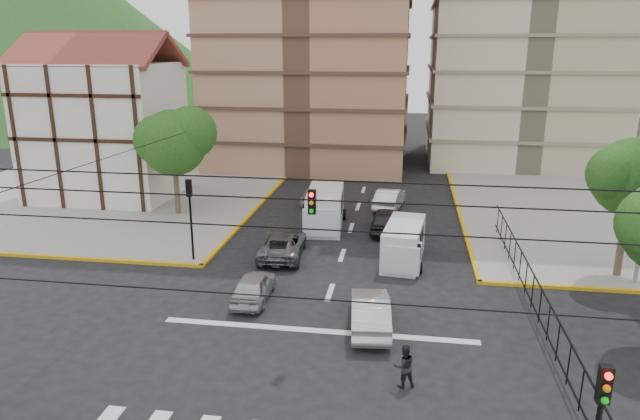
% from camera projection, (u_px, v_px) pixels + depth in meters
% --- Properties ---
extents(ground, '(160.00, 160.00, 0.00)m').
position_uv_depth(ground, '(313.00, 345.00, 22.16)').
color(ground, black).
rests_on(ground, ground).
extents(sidewalk_nw, '(26.00, 26.00, 0.15)m').
position_uv_depth(sidewalk_nw, '(100.00, 195.00, 44.04)').
color(sidewalk_nw, gray).
rests_on(sidewalk_nw, ground).
extents(stop_line, '(13.00, 0.40, 0.01)m').
position_uv_depth(stop_line, '(317.00, 331.00, 23.30)').
color(stop_line, silver).
rests_on(stop_line, ground).
extents(tudor_building, '(10.80, 8.05, 12.23)m').
position_uv_depth(tudor_building, '(105.00, 128.00, 42.45)').
color(tudor_building, silver).
rests_on(tudor_building, ground).
extents(distant_hill, '(70.00, 70.00, 28.00)m').
position_uv_depth(distant_hill, '(50.00, 27.00, 92.71)').
color(distant_hill, '#284E1A').
rests_on(distant_hill, ground).
extents(park_fence, '(0.10, 22.50, 1.66)m').
position_uv_depth(park_fence, '(530.00, 310.00, 25.12)').
color(park_fence, black).
rests_on(park_fence, ground).
extents(tree_park_c, '(4.65, 3.80, 7.25)m').
position_uv_depth(tree_park_c, '(634.00, 174.00, 27.17)').
color(tree_park_c, '#473828').
rests_on(tree_park_c, ground).
extents(tree_tudor, '(5.39, 4.40, 7.43)m').
position_uv_depth(tree_tudor, '(175.00, 140.00, 37.64)').
color(tree_tudor, '#473828').
rests_on(tree_tudor, ground).
extents(traffic_light_nw, '(0.28, 0.22, 4.40)m').
position_uv_depth(traffic_light_nw, '(190.00, 206.00, 29.83)').
color(traffic_light_nw, black).
rests_on(traffic_light_nw, ground).
extents(traffic_light_hanging, '(18.00, 9.12, 0.92)m').
position_uv_depth(traffic_light_hanging, '(302.00, 215.00, 18.58)').
color(traffic_light_hanging, black).
rests_on(traffic_light_hanging, ground).
extents(van_right_lane, '(2.34, 4.84, 2.10)m').
position_uv_depth(van_right_lane, '(404.00, 245.00, 30.24)').
color(van_right_lane, silver).
rests_on(van_right_lane, ground).
extents(van_left_lane, '(2.53, 5.58, 2.45)m').
position_uv_depth(van_left_lane, '(325.00, 210.00, 36.06)').
color(van_left_lane, silver).
rests_on(van_left_lane, ground).
extents(car_silver_front_left, '(1.61, 3.82, 1.29)m').
position_uv_depth(car_silver_front_left, '(254.00, 286.00, 25.99)').
color(car_silver_front_left, '#AEAEB3').
rests_on(car_silver_front_left, ground).
extents(car_white_front_right, '(1.97, 4.57, 1.46)m').
position_uv_depth(car_white_front_right, '(370.00, 311.00, 23.36)').
color(car_white_front_right, silver).
rests_on(car_white_front_right, ground).
extents(car_grey_mid_left, '(2.63, 5.09, 1.37)m').
position_uv_depth(car_grey_mid_left, '(282.00, 244.00, 31.36)').
color(car_grey_mid_left, '#5C5E64').
rests_on(car_grey_mid_left, ground).
extents(car_silver_rear_left, '(1.96, 4.63, 1.33)m').
position_uv_depth(car_silver_rear_left, '(317.00, 194.00, 41.88)').
color(car_silver_rear_left, '#A3A4A7').
rests_on(car_silver_rear_left, ground).
extents(car_darkgrey_mid_right, '(1.84, 4.51, 1.53)m').
position_uv_depth(car_darkgrey_mid_right, '(386.00, 220.00, 35.49)').
color(car_darkgrey_mid_right, '#232426').
rests_on(car_darkgrey_mid_right, ground).
extents(car_white_rear_right, '(2.28, 4.69, 1.48)m').
position_uv_depth(car_white_rear_right, '(389.00, 199.00, 40.44)').
color(car_white_rear_right, silver).
rests_on(car_white_rear_right, ground).
extents(pedestrian_crosswalk, '(0.92, 0.83, 1.56)m').
position_uv_depth(pedestrian_crosswalk, '(404.00, 366.00, 19.30)').
color(pedestrian_crosswalk, black).
rests_on(pedestrian_crosswalk, ground).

